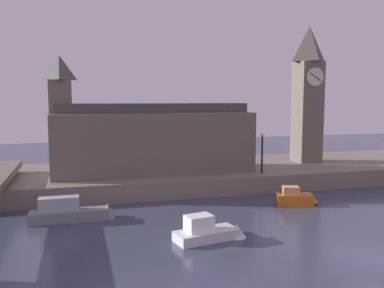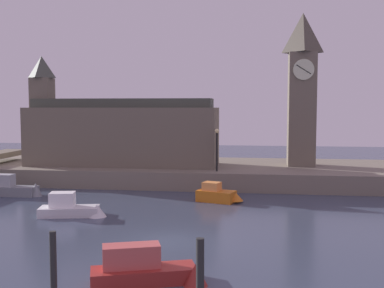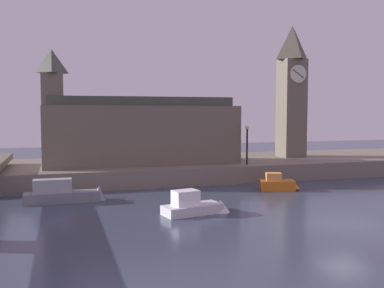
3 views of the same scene
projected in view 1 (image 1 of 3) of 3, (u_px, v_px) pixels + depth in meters
ground_plane at (372, 258)px, 20.78m from camera, size 120.00×120.00×0.00m
far_embankment at (230, 173)px, 39.85m from camera, size 70.00×12.00×1.50m
clock_tower at (308, 92)px, 41.33m from camera, size 2.59×2.63×13.47m
parliament_hall at (148, 138)px, 35.84m from camera, size 17.08×5.02×9.89m
streetlamp at (262, 148)px, 35.33m from camera, size 0.36×0.36×3.48m
boat_ferry_white at (213, 231)px, 23.47m from camera, size 4.51×2.20×1.60m
boat_patrol_orange at (297, 198)px, 31.10m from camera, size 3.56×2.13×1.40m
boat_cruiser_grey at (75, 212)px, 27.03m from camera, size 5.55×1.30×1.85m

